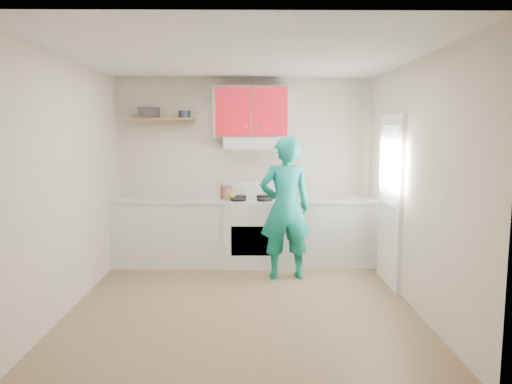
{
  "coord_description": "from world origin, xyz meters",
  "views": [
    {
      "loc": [
        0.08,
        -4.97,
        1.85
      ],
      "look_at": [
        0.15,
        0.55,
        1.15
      ],
      "focal_mm": 33.51,
      "sensor_mm": 36.0,
      "label": 1
    }
  ],
  "objects_px": {
    "stove": "(252,232)",
    "kettle": "(230,194)",
    "tin": "(185,114)",
    "crock": "(226,193)",
    "person": "(285,208)"
  },
  "relations": [
    {
      "from": "crock",
      "to": "tin",
      "type": "bearing_deg",
      "value": 162.57
    },
    {
      "from": "tin",
      "to": "crock",
      "type": "bearing_deg",
      "value": -17.43
    },
    {
      "from": "tin",
      "to": "person",
      "type": "bearing_deg",
      "value": -32.31
    },
    {
      "from": "tin",
      "to": "person",
      "type": "relative_size",
      "value": 0.09
    },
    {
      "from": "tin",
      "to": "crock",
      "type": "xyz_separation_m",
      "value": [
        0.58,
        -0.18,
        -1.09
      ]
    },
    {
      "from": "stove",
      "to": "tin",
      "type": "height_order",
      "value": "tin"
    },
    {
      "from": "kettle",
      "to": "person",
      "type": "relative_size",
      "value": 0.09
    },
    {
      "from": "stove",
      "to": "tin",
      "type": "xyz_separation_m",
      "value": [
        -0.93,
        0.21,
        1.63
      ]
    },
    {
      "from": "stove",
      "to": "crock",
      "type": "height_order",
      "value": "crock"
    },
    {
      "from": "crock",
      "to": "person",
      "type": "distance_m",
      "value": 1.03
    },
    {
      "from": "crock",
      "to": "person",
      "type": "relative_size",
      "value": 0.11
    },
    {
      "from": "kettle",
      "to": "crock",
      "type": "distance_m",
      "value": 0.06
    },
    {
      "from": "stove",
      "to": "kettle",
      "type": "relative_size",
      "value": 5.53
    },
    {
      "from": "tin",
      "to": "kettle",
      "type": "relative_size",
      "value": 1.01
    },
    {
      "from": "stove",
      "to": "crock",
      "type": "xyz_separation_m",
      "value": [
        -0.35,
        0.03,
        0.54
      ]
    }
  ]
}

